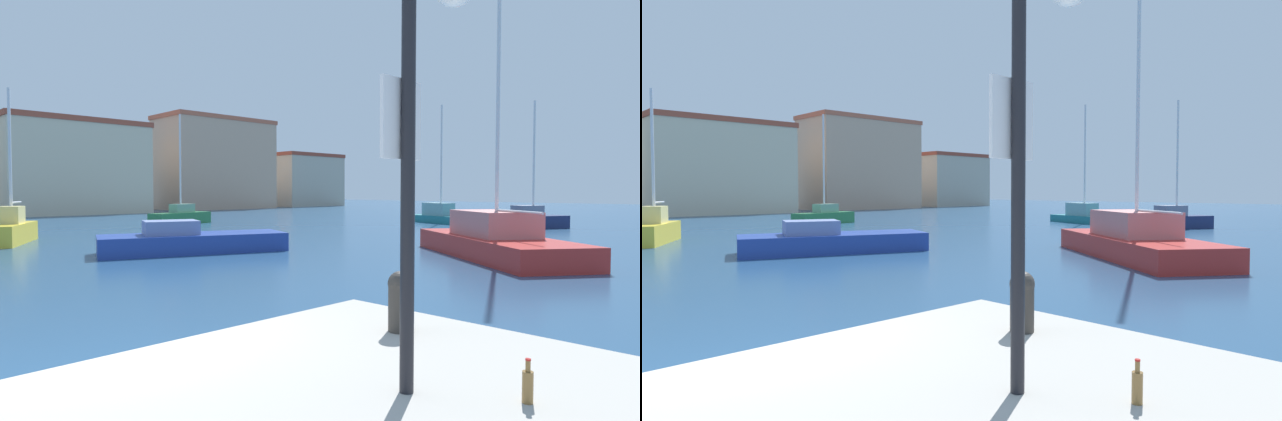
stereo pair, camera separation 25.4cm
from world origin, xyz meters
The scene contains 13 objects.
water centered at (15.00, 20.00, 0.00)m, with size 160.00×160.00×0.00m, color navy.
lamppost centered at (1.01, -3.12, 3.55)m, with size 1.55×0.34×4.12m.
bottle centered at (1.43, -3.81, 0.98)m, with size 0.07×0.07×0.30m.
mooring_bollard centered at (2.25, -2.16, 1.19)m, with size 0.26×0.26×0.61m.
sailboat_yellow_far_left centered at (4.18, 19.67, 0.61)m, with size 3.00×4.32×6.65m.
motorboat_blue_behind_lamppost centered at (8.04, 11.53, 0.41)m, with size 7.01×4.38×1.19m.
sailboat_navy_inner_mooring centered at (28.83, 7.54, 0.58)m, with size 4.46×3.15×7.66m.
sailboat_teal_outer_mooring centered at (29.60, 14.36, 0.54)m, with size 3.29×5.78×8.28m.
sailboat_green_mid_harbor centered at (15.91, 26.03, 0.55)m, with size 4.89×2.58×7.44m.
sailboat_red_distant_north centered at (14.65, 2.89, 0.61)m, with size 6.63×7.71×11.64m.
waterfront_apartments centered at (16.20, 46.97, 4.56)m, with size 13.18×7.63×9.10m.
yacht_club centered at (33.90, 49.05, 5.60)m, with size 13.90×7.47×11.17m.
harbor_office centered at (50.07, 50.62, 3.85)m, with size 10.85×7.55×7.68m.
Camera 1 is at (-1.94, -5.22, 2.28)m, focal length 28.77 mm.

